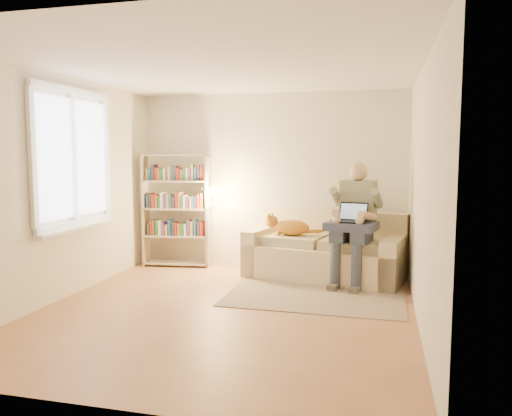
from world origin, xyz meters
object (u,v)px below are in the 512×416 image
(person, at_px, (355,217))
(laptop, at_px, (356,217))
(cat, at_px, (287,227))
(bookshelf, at_px, (177,204))
(sofa, at_px, (325,254))

(person, bearing_deg, laptop, -70.06)
(person, relative_size, cat, 2.08)
(cat, bearing_deg, person, -1.42)
(person, distance_m, laptop, 0.16)
(cat, height_order, bookshelf, bookshelf)
(bookshelf, bearing_deg, person, -15.48)
(sofa, distance_m, bookshelf, 2.35)
(person, bearing_deg, cat, 178.58)
(sofa, relative_size, bookshelf, 1.32)
(sofa, xyz_separation_m, bookshelf, (-2.26, 0.15, 0.62))
(person, xyz_separation_m, cat, (-0.94, 0.22, -0.20))
(person, distance_m, cat, 0.98)
(sofa, xyz_separation_m, cat, (-0.53, -0.03, 0.36))
(sofa, height_order, cat, sofa)
(sofa, xyz_separation_m, person, (0.41, -0.25, 0.56))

